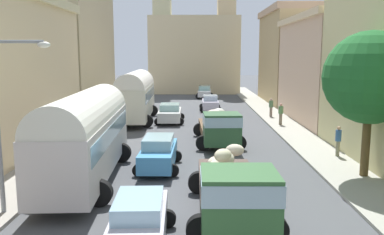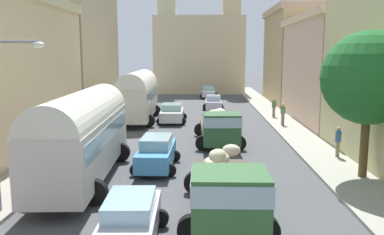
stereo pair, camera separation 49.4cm
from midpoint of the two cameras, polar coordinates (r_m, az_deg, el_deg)
name	(u,v)px [view 1 (the left image)]	position (r m, az deg, el deg)	size (l,w,h in m)	color
ground_plane	(193,123)	(33.02, -0.29, -0.83)	(154.00, 154.00, 0.00)	#4A4D50
sidewalk_left	(105,122)	(33.90, -12.64, -0.67)	(2.50, 70.00, 0.14)	#9F9B91
sidewalk_right	(281,123)	(33.69, 12.14, -0.71)	(2.50, 70.00, 0.14)	#A09F92
building_left_2	(74,46)	(38.69, -16.72, 9.71)	(5.16, 12.96, 12.68)	tan
building_right_2	(331,69)	(35.43, 18.72, 6.53)	(6.50, 13.31, 8.76)	beige
building_right_3	(291,56)	(48.37, 13.54, 8.50)	(6.01, 12.63, 10.81)	tan
distant_church	(194,50)	(59.47, 0.09, 9.51)	(12.94, 6.48, 17.44)	beige
parked_bus_0	(86,132)	(18.36, -15.56, -2.00)	(3.50, 10.05, 3.99)	beige
parked_bus_1	(136,94)	(34.07, -8.37, 3.34)	(3.47, 9.57, 4.20)	beige
cargo_truck_0	(233,190)	(13.42, 4.73, -10.22)	(3.08, 7.42, 2.34)	#315F32
cargo_truck_1	(219,127)	(24.92, 3.33, -1.30)	(3.16, 7.18, 2.25)	#2D5632
car_0	(210,103)	(40.16, 2.24, 2.06)	(2.15, 3.80, 1.57)	silver
car_1	(205,92)	(52.17, 1.52, 3.64)	(2.33, 3.87, 1.58)	silver
car_2	(139,221)	(12.29, -8.69, -14.36)	(2.24, 4.10, 1.50)	silver
car_3	(159,153)	(19.93, -5.47, -5.00)	(2.21, 4.26, 1.62)	#438EC9
car_4	(170,113)	(33.28, -3.58, 0.61)	(2.42, 4.14, 1.57)	silver
pedestrian_0	(281,113)	(32.12, 12.04, 0.59)	(0.46, 0.46, 1.84)	#746854
pedestrian_2	(338,140)	(23.06, 19.44, -3.02)	(0.36, 0.36, 1.77)	#78755A
pedestrian_4	(271,107)	(36.18, 10.76, 1.49)	(0.45, 0.45, 1.77)	#786757
streetlamp_near	(5,111)	(15.04, -25.81, 0.87)	(2.03, 0.28, 6.11)	gray
roadside_tree_1	(370,78)	(19.28, 23.28, 5.18)	(4.11, 4.11, 6.65)	brown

